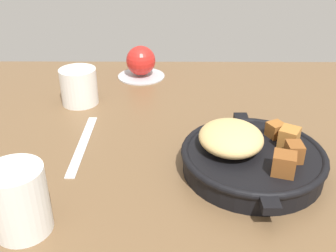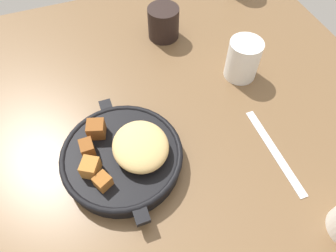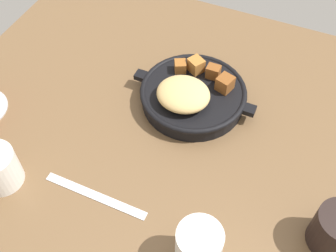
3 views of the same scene
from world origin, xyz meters
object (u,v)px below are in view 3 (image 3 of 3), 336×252
butter_knife (95,195)px  cast_iron_skillet (192,94)px  coffee_mug_dark (336,230)px  white_creamer_pitcher (198,248)px

butter_knife → cast_iron_skillet: bearing=-104.9°
cast_iron_skillet → coffee_mug_dark: size_ratio=3.35×
cast_iron_skillet → butter_knife: cast_iron_skillet is taller
cast_iron_skillet → white_creamer_pitcher: white_creamer_pitcher is taller
butter_knife → coffee_mug_dark: bearing=-167.6°
white_creamer_pitcher → coffee_mug_dark: bearing=-148.3°
butter_knife → white_creamer_pitcher: white_creamer_pitcher is taller
cast_iron_skillet → butter_knife: size_ratio=1.32×
white_creamer_pitcher → butter_knife: bearing=-9.1°
coffee_mug_dark → white_creamer_pitcher: 22.44cm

